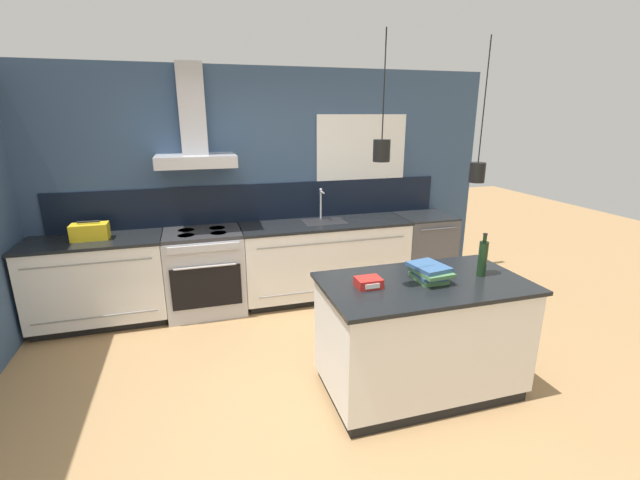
% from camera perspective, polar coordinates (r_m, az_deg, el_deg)
% --- Properties ---
extents(ground_plane, '(16.00, 16.00, 0.00)m').
position_cam_1_polar(ground_plane, '(3.61, -2.20, -19.19)').
color(ground_plane, '#A87F51').
rests_on(ground_plane, ground).
extents(wall_back, '(5.60, 2.40, 2.60)m').
position_cam_1_polar(wall_back, '(4.95, -8.57, 7.59)').
color(wall_back, '#354C6B').
rests_on(wall_back, ground_plane).
extents(counter_run_left, '(1.31, 0.64, 0.91)m').
position_cam_1_polar(counter_run_left, '(4.93, -27.39, -4.93)').
color(counter_run_left, black).
rests_on(counter_run_left, ground_plane).
extents(counter_run_sink, '(1.94, 0.64, 1.28)m').
position_cam_1_polar(counter_run_sink, '(5.03, 0.68, -2.59)').
color(counter_run_sink, black).
rests_on(counter_run_sink, ground_plane).
extents(oven_range, '(0.81, 0.66, 0.91)m').
position_cam_1_polar(oven_range, '(4.82, -15.05, -4.11)').
color(oven_range, '#B5B5BA').
rests_on(oven_range, ground_plane).
extents(dishwasher, '(0.64, 0.65, 0.91)m').
position_cam_1_polar(dishwasher, '(5.53, 13.47, -1.35)').
color(dishwasher, '#4C4C51').
rests_on(dishwasher, ground_plane).
extents(kitchen_island, '(1.53, 0.86, 0.91)m').
position_cam_1_polar(kitchen_island, '(3.47, 13.28, -12.31)').
color(kitchen_island, black).
rests_on(kitchen_island, ground_plane).
extents(bottle_on_island, '(0.07, 0.07, 0.34)m').
position_cam_1_polar(bottle_on_island, '(3.48, 20.87, -2.24)').
color(bottle_on_island, '#193319').
rests_on(bottle_on_island, kitchen_island).
extents(book_stack, '(0.27, 0.34, 0.12)m').
position_cam_1_polar(book_stack, '(3.28, 14.35, -4.20)').
color(book_stack, '#4C7F4C').
rests_on(book_stack, kitchen_island).
extents(red_supply_box, '(0.18, 0.15, 0.07)m').
position_cam_1_polar(red_supply_box, '(3.10, 6.49, -5.65)').
color(red_supply_box, red).
rests_on(red_supply_box, kitchen_island).
extents(yellow_toolbox, '(0.34, 0.18, 0.19)m').
position_cam_1_polar(yellow_toolbox, '(4.78, -28.34, 1.00)').
color(yellow_toolbox, gold).
rests_on(yellow_toolbox, counter_run_left).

